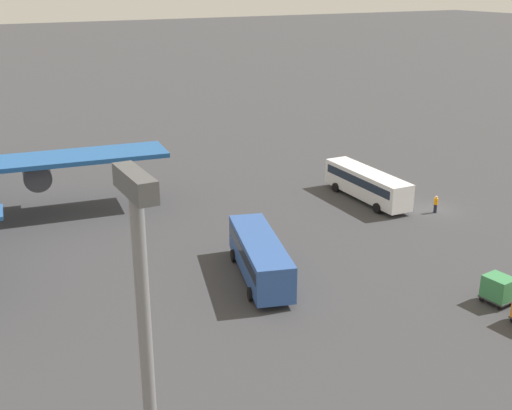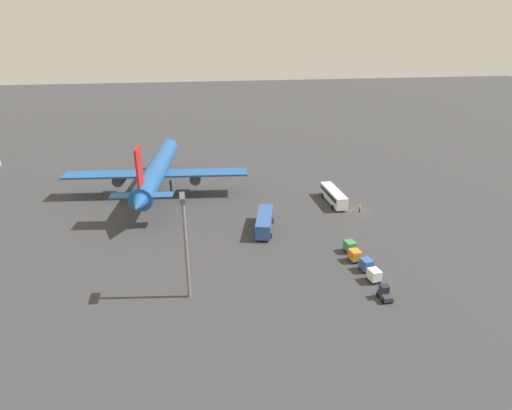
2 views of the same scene
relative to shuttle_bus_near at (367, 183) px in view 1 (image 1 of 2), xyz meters
The scene contains 6 objects.
ground_plane 7.19m from the shuttle_bus_near, 143.49° to the right, with size 600.00×600.00×0.00m, color #38383A.
shuttle_bus_near is the anchor object (origin of this frame).
shuttle_bus_far 21.42m from the shuttle_bus_near, 120.23° to the left, with size 11.43×5.79×3.21m.
worker_person 7.34m from the shuttle_bus_near, 149.82° to the right, with size 0.38×0.38×1.74m.
cargo_cart_green 23.12m from the shuttle_bus_near, 165.84° to the left, with size 2.17×1.90×2.06m.
light_pole 46.25m from the shuttle_bus_near, 131.80° to the left, with size 2.80×0.70×15.90m.
Camera 1 is at (-44.46, 44.16, 21.95)m, focal length 45.00 mm.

